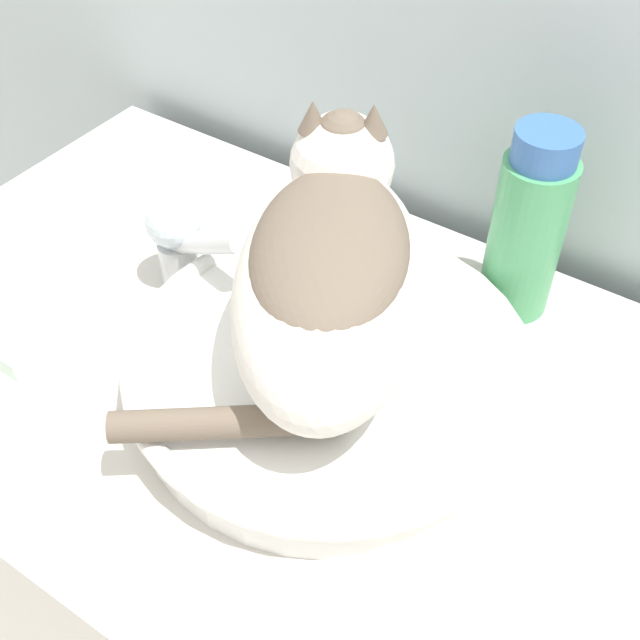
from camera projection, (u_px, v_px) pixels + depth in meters
name	position (u px, v px, depth m)	size (l,w,h in m)	color
vanity_counter	(356.00, 617.00, 1.08)	(1.19, 0.60, 0.88)	beige
sink_basin	(329.00, 367.00, 0.78)	(0.39, 0.39, 0.06)	white
cat	(330.00, 269.00, 0.70)	(0.29, 0.38, 0.19)	silver
faucet	(181.00, 236.00, 0.86)	(0.15, 0.06, 0.13)	silver
mouthwash_bottle	(528.00, 227.00, 0.82)	(0.08, 0.08, 0.22)	#4CA366
soap_bar	(8.00, 346.00, 0.82)	(0.07, 0.05, 0.02)	silver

